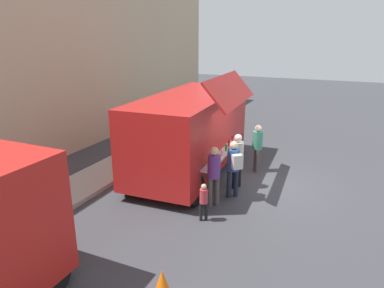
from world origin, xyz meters
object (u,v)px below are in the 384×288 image
object	(u,v)px
traffic_cone_orange	(162,283)
customer_extra_browsing	(257,144)
food_truck_main	(192,130)
customer_mid_with_backpack	(234,164)
customer_front_ordering	(238,156)
customer_rear_waiting	(214,171)
child_near_queue	(204,199)
trash_bin	(181,126)

from	to	relation	value
traffic_cone_orange	customer_extra_browsing	distance (m)	6.96
food_truck_main	customer_mid_with_backpack	size ratio (longest dim) A/B	3.58
customer_front_ordering	customer_rear_waiting	xyz separation A→B (m)	(-1.48, 0.23, -0.00)
traffic_cone_orange	child_near_queue	distance (m)	2.94
customer_rear_waiting	child_near_queue	xyz separation A→B (m)	(-0.91, -0.07, -0.43)
trash_bin	customer_mid_with_backpack	size ratio (longest dim) A/B	0.56
traffic_cone_orange	customer_mid_with_backpack	size ratio (longest dim) A/B	0.31
customer_extra_browsing	customer_rear_waiting	bearing A→B (deg)	52.42
customer_mid_with_backpack	customer_rear_waiting	distance (m)	0.81
trash_bin	customer_front_ordering	distance (m)	6.24
customer_front_ordering	child_near_queue	world-z (taller)	customer_front_ordering
customer_front_ordering	child_near_queue	xyz separation A→B (m)	(-2.40, 0.16, -0.43)
traffic_cone_orange	customer_front_ordering	xyz separation A→B (m)	(5.29, 0.19, 0.79)
food_truck_main	trash_bin	size ratio (longest dim) A/B	6.37
child_near_queue	customer_extra_browsing	bearing A→B (deg)	-35.33
food_truck_main	customer_extra_browsing	xyz separation A→B (m)	(0.94, -2.13, -0.49)
food_truck_main	customer_mid_with_backpack	distance (m)	2.52
trash_bin	customer_rear_waiting	size ratio (longest dim) A/B	0.56
customer_mid_with_backpack	customer_extra_browsing	distance (m)	2.39
food_truck_main	customer_front_ordering	bearing A→B (deg)	-112.71
food_truck_main	child_near_queue	world-z (taller)	food_truck_main
customer_rear_waiting	customer_front_ordering	bearing A→B (deg)	-60.47
customer_mid_with_backpack	customer_rear_waiting	world-z (taller)	customer_rear_waiting
child_near_queue	customer_front_ordering	bearing A→B (deg)	-33.66
customer_mid_with_backpack	child_near_queue	bearing A→B (deg)	129.01
food_truck_main	customer_front_ordering	world-z (taller)	food_truck_main
food_truck_main	traffic_cone_orange	size ratio (longest dim) A/B	11.50
customer_mid_with_backpack	traffic_cone_orange	bearing A→B (deg)	139.56
customer_rear_waiting	trash_bin	bearing A→B (deg)	-18.00
customer_front_ordering	customer_rear_waiting	distance (m)	1.50
customer_extra_browsing	child_near_queue	distance (m)	4.07
customer_mid_with_backpack	customer_rear_waiting	size ratio (longest dim) A/B	0.99
trash_bin	customer_mid_with_backpack	world-z (taller)	customer_mid_with_backpack
customer_front_ordering	customer_extra_browsing	bearing A→B (deg)	-73.74
customer_front_ordering	child_near_queue	size ratio (longest dim) A/B	1.69
food_truck_main	customer_mid_with_backpack	bearing A→B (deg)	-128.33
customer_rear_waiting	customer_extra_browsing	size ratio (longest dim) A/B	1.03
food_truck_main	trash_bin	distance (m)	4.62
trash_bin	customer_extra_browsing	size ratio (longest dim) A/B	0.58
customer_extra_browsing	child_near_queue	bearing A→B (deg)	55.33
child_near_queue	trash_bin	bearing A→B (deg)	0.53
traffic_cone_orange	trash_bin	bearing A→B (deg)	24.17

